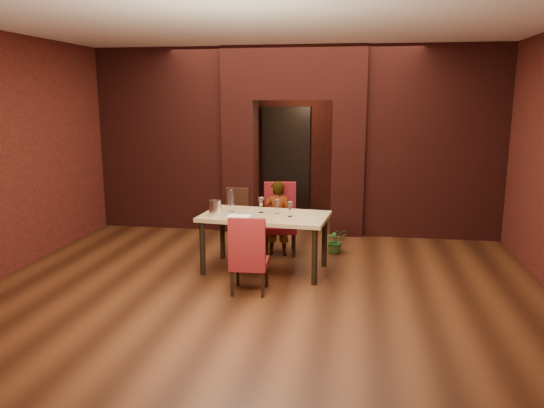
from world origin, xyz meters
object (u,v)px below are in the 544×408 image
at_px(wine_glass_b, 277,207).
at_px(wine_bucket, 215,208).
at_px(person_seated, 277,218).
at_px(wine_glass_c, 290,209).
at_px(dining_table, 265,243).
at_px(potted_plant, 336,241).
at_px(wine_glass_a, 261,205).
at_px(water_bottle, 231,200).
at_px(chair_far, 280,219).
at_px(chair_near, 250,254).

bearing_deg(wine_glass_b, wine_bucket, -164.40).
xyz_separation_m(person_seated, wine_glass_c, (0.30, -0.83, 0.32)).
bearing_deg(dining_table, potted_plant, 52.86).
height_order(wine_glass_a, wine_glass_c, wine_glass_a).
bearing_deg(water_bottle, chair_far, 52.38).
relative_size(wine_glass_c, potted_plant, 0.52).
relative_size(chair_far, water_bottle, 3.31).
xyz_separation_m(wine_glass_b, wine_bucket, (-0.81, -0.23, 0.00)).
xyz_separation_m(dining_table, chair_near, (-0.04, -0.83, 0.09)).
distance_m(chair_far, person_seated, 0.10).
relative_size(wine_glass_b, wine_glass_c, 0.96).
distance_m(wine_glass_a, wine_bucket, 0.63).
xyz_separation_m(chair_far, wine_glass_a, (-0.16, -0.73, 0.36)).
height_order(dining_table, wine_glass_b, wine_glass_b).
distance_m(person_seated, wine_bucket, 1.18).
bearing_deg(chair_near, wine_glass_a, -90.52).
height_order(wine_glass_b, water_bottle, water_bottle).
xyz_separation_m(wine_glass_b, water_bottle, (-0.64, 0.01, 0.07)).
bearing_deg(water_bottle, wine_glass_c, -11.75).
relative_size(dining_table, wine_glass_b, 8.73).
bearing_deg(chair_far, chair_near, -103.93).
distance_m(wine_glass_c, potted_plant, 1.40).
bearing_deg(person_seated, wine_glass_c, 107.51).
bearing_deg(wine_bucket, wine_glass_b, 15.60).
bearing_deg(chair_near, wine_glass_b, -104.38).
distance_m(wine_glass_a, wine_glass_b, 0.23).
bearing_deg(wine_glass_b, dining_table, -150.15).
bearing_deg(person_seated, wine_bucket, 49.17).
relative_size(wine_glass_c, water_bottle, 0.62).
bearing_deg(chair_far, person_seated, -115.86).
bearing_deg(person_seated, dining_table, 83.50).
bearing_deg(wine_bucket, wine_glass_a, 23.48).
bearing_deg(wine_glass_b, person_seated, 98.35).
bearing_deg(potted_plant, chair_far, -169.42).
relative_size(wine_glass_a, wine_glass_c, 1.04).
bearing_deg(wine_glass_c, person_seated, 109.69).
height_order(chair_near, wine_glass_b, wine_glass_b).
height_order(chair_far, water_bottle, water_bottle).
distance_m(dining_table, chair_near, 0.84).
relative_size(dining_table, water_bottle, 5.21).
bearing_deg(wine_glass_c, dining_table, 168.17).
relative_size(dining_table, chair_far, 1.57).
bearing_deg(wine_bucket, dining_table, 11.84).
xyz_separation_m(chair_near, wine_bucket, (-0.61, 0.70, 0.41)).
distance_m(person_seated, wine_glass_a, 0.73).
distance_m(chair_far, wine_bucket, 1.28).
height_order(water_bottle, potted_plant, water_bottle).
height_order(wine_glass_c, wine_bucket, wine_bucket).
relative_size(wine_glass_a, wine_bucket, 1.04).
distance_m(dining_table, wine_glass_c, 0.61).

